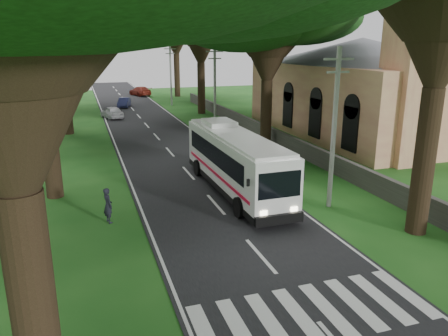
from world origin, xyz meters
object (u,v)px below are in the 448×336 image
object	(u,v)px
coach_bus	(235,160)
distant_car_a	(112,112)
distant_car_c	(140,91)
church	(361,80)
pole_mid	(215,88)
pole_near	(334,126)
pedestrian	(108,205)
distant_car_b	(124,102)
pole_far	(171,74)

from	to	relation	value
coach_bus	distant_car_a	xyz separation A→B (m)	(-4.69, 27.63, -1.08)
coach_bus	distant_car_c	xyz separation A→B (m)	(1.31, 48.82, -1.05)
church	pole_mid	world-z (taller)	church
pole_near	distant_car_a	distance (m)	32.79
church	coach_bus	distance (m)	20.20
church	pedestrian	bearing A→B (deg)	-148.74
coach_bus	church	bearing A→B (deg)	35.07
distant_car_b	distant_car_c	distance (m)	13.07
distant_car_b	pedestrian	world-z (taller)	pedestrian
distant_car_c	distant_car_b	bearing A→B (deg)	55.27
distant_car_a	distant_car_c	world-z (taller)	distant_car_c
pole_near	distant_car_c	xyz separation A→B (m)	(-2.50, 52.66, -3.43)
pole_mid	pedestrian	bearing A→B (deg)	-120.47
pole_far	pole_near	bearing A→B (deg)	-90.00
pole_near	coach_bus	distance (m)	5.91
distant_car_a	distant_car_b	world-z (taller)	distant_car_a
church	distant_car_c	world-z (taller)	church
church	distant_car_a	distance (m)	26.58
pole_far	distant_car_c	world-z (taller)	pole_far
distant_car_c	pedestrian	world-z (taller)	pedestrian
distant_car_a	distant_car_c	distance (m)	22.02
pole_far	distant_car_a	distance (m)	12.53
pole_near	distant_car_b	distance (m)	40.81
distant_car_a	church	bearing A→B (deg)	127.79
church	distant_car_a	xyz separation A→B (m)	(-20.86, 15.93, -4.20)
church	pole_far	distance (m)	27.41
coach_bus	pedestrian	size ratio (longest dim) A/B	6.68
pole_near	pedestrian	size ratio (longest dim) A/B	4.72
distant_car_c	pedestrian	xyz separation A→B (m)	(-8.45, -51.27, 0.10)
pole_far	coach_bus	size ratio (longest dim) A/B	0.71
distant_car_a	distant_car_c	xyz separation A→B (m)	(6.00, 21.19, 0.04)
pole_mid	distant_car_b	bearing A→B (deg)	107.35
pole_mid	distant_car_c	xyz separation A→B (m)	(-2.50, 32.66, -3.43)
church	pole_near	xyz separation A→B (m)	(-12.36, -15.55, -0.73)
pole_mid	distant_car_a	distance (m)	14.70
church	coach_bus	xyz separation A→B (m)	(-16.17, -11.70, -3.12)
church	pedestrian	xyz separation A→B (m)	(-23.31, -14.15, -4.06)
pole_near	distant_car_a	xyz separation A→B (m)	(-8.50, 31.48, -3.47)
distant_car_a	pedestrian	world-z (taller)	pedestrian
pole_far	distant_car_c	xyz separation A→B (m)	(-2.50, 12.66, -3.43)
pole_near	pole_far	bearing A→B (deg)	90.00
distant_car_b	pole_near	bearing A→B (deg)	-66.67
pole_near	distant_car_a	world-z (taller)	pole_near
pole_near	pedestrian	xyz separation A→B (m)	(-10.95, 1.39, -3.33)
pole_near	coach_bus	size ratio (longest dim) A/B	0.71
church	distant_car_a	bearing A→B (deg)	142.64
pole_far	distant_car_b	size ratio (longest dim) A/B	2.18
church	distant_car_c	bearing A→B (deg)	111.82
church	pole_near	world-z (taller)	church
pole_far	distant_car_b	xyz separation A→B (m)	(-6.30, 0.16, -3.55)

